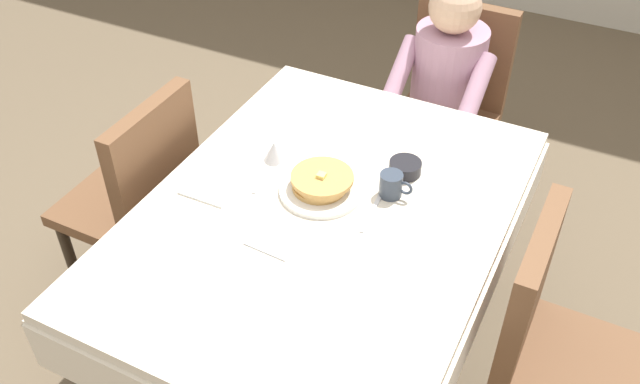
{
  "coord_description": "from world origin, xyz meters",
  "views": [
    {
      "loc": [
        0.74,
        -1.48,
        2.22
      ],
      "look_at": [
        -0.02,
        0.02,
        0.79
      ],
      "focal_mm": 38.97,
      "sensor_mm": 36.0,
      "label": 1
    }
  ],
  "objects_px": {
    "chair_left_side": "(141,191)",
    "breakfast_stack": "(321,182)",
    "bowl_butter": "(405,167)",
    "chair_right_side": "(551,339)",
    "chair_diner": "(451,96)",
    "syrup_pitcher": "(274,151)",
    "dining_table_main": "(323,231)",
    "spoon_near_edge": "(265,251)",
    "diner_person": "(444,85)",
    "knife_right_of_plate": "(372,212)",
    "plate_breakfast": "(321,190)",
    "cup_coffee": "(392,185)",
    "fork_left_of_plate": "(268,178)"
  },
  "relations": [
    {
      "from": "dining_table_main",
      "to": "cup_coffee",
      "type": "relative_size",
      "value": 13.49
    },
    {
      "from": "chair_left_side",
      "to": "cup_coffee",
      "type": "distance_m",
      "value": 0.98
    },
    {
      "from": "dining_table_main",
      "to": "chair_diner",
      "type": "xyz_separation_m",
      "value": [
        0.07,
        1.17,
        -0.12
      ]
    },
    {
      "from": "chair_diner",
      "to": "chair_right_side",
      "type": "distance_m",
      "value": 1.37
    },
    {
      "from": "plate_breakfast",
      "to": "fork_left_of_plate",
      "type": "distance_m",
      "value": 0.19
    },
    {
      "from": "plate_breakfast",
      "to": "cup_coffee",
      "type": "bearing_deg",
      "value": 22.68
    },
    {
      "from": "plate_breakfast",
      "to": "fork_left_of_plate",
      "type": "height_order",
      "value": "plate_breakfast"
    },
    {
      "from": "diner_person",
      "to": "chair_right_side",
      "type": "bearing_deg",
      "value": 124.83
    },
    {
      "from": "dining_table_main",
      "to": "fork_left_of_plate",
      "type": "xyz_separation_m",
      "value": [
        -0.24,
        0.06,
        0.09
      ]
    },
    {
      "from": "diner_person",
      "to": "chair_left_side",
      "type": "bearing_deg",
      "value": 50.51
    },
    {
      "from": "chair_diner",
      "to": "spoon_near_edge",
      "type": "relative_size",
      "value": 6.2
    },
    {
      "from": "diner_person",
      "to": "knife_right_of_plate",
      "type": "xyz_separation_m",
      "value": [
        0.08,
        -0.95,
        0.07
      ]
    },
    {
      "from": "chair_diner",
      "to": "chair_left_side",
      "type": "bearing_deg",
      "value": 54.46
    },
    {
      "from": "bowl_butter",
      "to": "chair_right_side",
      "type": "bearing_deg",
      "value": -26.14
    },
    {
      "from": "chair_left_side",
      "to": "chair_right_side",
      "type": "bearing_deg",
      "value": -90.0
    },
    {
      "from": "spoon_near_edge",
      "to": "diner_person",
      "type": "bearing_deg",
      "value": 86.79
    },
    {
      "from": "fork_left_of_plate",
      "to": "chair_right_side",
      "type": "bearing_deg",
      "value": -90.34
    },
    {
      "from": "breakfast_stack",
      "to": "knife_right_of_plate",
      "type": "height_order",
      "value": "breakfast_stack"
    },
    {
      "from": "chair_left_side",
      "to": "breakfast_stack",
      "type": "distance_m",
      "value": 0.77
    },
    {
      "from": "breakfast_stack",
      "to": "cup_coffee",
      "type": "distance_m",
      "value": 0.23
    },
    {
      "from": "breakfast_stack",
      "to": "syrup_pitcher",
      "type": "height_order",
      "value": "same"
    },
    {
      "from": "dining_table_main",
      "to": "chair_left_side",
      "type": "bearing_deg",
      "value": 180.0
    },
    {
      "from": "diner_person",
      "to": "bowl_butter",
      "type": "xyz_separation_m",
      "value": [
        0.1,
        -0.72,
        0.09
      ]
    },
    {
      "from": "syrup_pitcher",
      "to": "knife_right_of_plate",
      "type": "height_order",
      "value": "syrup_pitcher"
    },
    {
      "from": "chair_right_side",
      "to": "spoon_near_edge",
      "type": "bearing_deg",
      "value": -73.85
    },
    {
      "from": "syrup_pitcher",
      "to": "knife_right_of_plate",
      "type": "bearing_deg",
      "value": -13.81
    },
    {
      "from": "chair_diner",
      "to": "chair_left_side",
      "type": "xyz_separation_m",
      "value": [
        -0.84,
        -1.17,
        0.0
      ]
    },
    {
      "from": "dining_table_main",
      "to": "breakfast_stack",
      "type": "xyz_separation_m",
      "value": [
        -0.05,
        0.08,
        0.13
      ]
    },
    {
      "from": "chair_left_side",
      "to": "breakfast_stack",
      "type": "xyz_separation_m",
      "value": [
        0.72,
        0.08,
        0.25
      ]
    },
    {
      "from": "chair_diner",
      "to": "bowl_butter",
      "type": "height_order",
      "value": "chair_diner"
    },
    {
      "from": "chair_right_side",
      "to": "cup_coffee",
      "type": "height_order",
      "value": "chair_right_side"
    },
    {
      "from": "syrup_pitcher",
      "to": "chair_right_side",
      "type": "bearing_deg",
      "value": -8.83
    },
    {
      "from": "plate_breakfast",
      "to": "syrup_pitcher",
      "type": "height_order",
      "value": "syrup_pitcher"
    },
    {
      "from": "chair_diner",
      "to": "cup_coffee",
      "type": "xyz_separation_m",
      "value": [
        0.1,
        -1.0,
        0.25
      ]
    },
    {
      "from": "diner_person",
      "to": "syrup_pitcher",
      "type": "relative_size",
      "value": 14.0
    },
    {
      "from": "chair_right_side",
      "to": "cup_coffee",
      "type": "xyz_separation_m",
      "value": [
        -0.61,
        0.17,
        0.25
      ]
    },
    {
      "from": "chair_diner",
      "to": "syrup_pitcher",
      "type": "distance_m",
      "value": 1.09
    },
    {
      "from": "knife_right_of_plate",
      "to": "spoon_near_edge",
      "type": "distance_m",
      "value": 0.37
    },
    {
      "from": "chair_right_side",
      "to": "fork_left_of_plate",
      "type": "height_order",
      "value": "chair_right_side"
    },
    {
      "from": "chair_diner",
      "to": "chair_right_side",
      "type": "relative_size",
      "value": 1.0
    },
    {
      "from": "chair_right_side",
      "to": "chair_left_side",
      "type": "bearing_deg",
      "value": -90.0
    },
    {
      "from": "chair_diner",
      "to": "breakfast_stack",
      "type": "relative_size",
      "value": 4.49
    },
    {
      "from": "cup_coffee",
      "to": "bowl_butter",
      "type": "height_order",
      "value": "cup_coffee"
    },
    {
      "from": "chair_left_side",
      "to": "cup_coffee",
      "type": "relative_size",
      "value": 8.23
    },
    {
      "from": "breakfast_stack",
      "to": "fork_left_of_plate",
      "type": "height_order",
      "value": "breakfast_stack"
    },
    {
      "from": "diner_person",
      "to": "spoon_near_edge",
      "type": "height_order",
      "value": "diner_person"
    },
    {
      "from": "chair_diner",
      "to": "breakfast_stack",
      "type": "distance_m",
      "value": 1.12
    },
    {
      "from": "diner_person",
      "to": "breakfast_stack",
      "type": "relative_size",
      "value": 5.41
    },
    {
      "from": "fork_left_of_plate",
      "to": "spoon_near_edge",
      "type": "relative_size",
      "value": 1.2
    },
    {
      "from": "chair_diner",
      "to": "fork_left_of_plate",
      "type": "distance_m",
      "value": 1.17
    }
  ]
}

